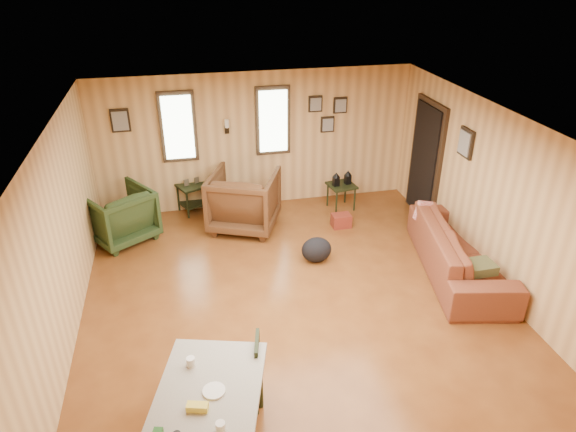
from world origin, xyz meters
The scene contains 11 objects.
room centered at (0.17, 0.27, 1.21)m, with size 5.54×6.04×2.44m.
sofa centered at (2.46, 0.14, 0.47)m, with size 2.41×0.70×0.94m, color brown.
recliner_brown centered at (-0.36, 2.14, 0.54)m, with size 1.05×0.98×1.08m, color #512F18.
recliner_green centered at (-2.34, 2.16, 0.47)m, with size 0.92×0.86×0.95m, color #27391A.
end_table centered at (-1.16, 2.92, 0.36)m, with size 0.64×0.62×0.64m.
side_table centered at (1.43, 2.46, 0.49)m, with size 0.51×0.51×0.72m.
cooler centered at (1.22, 1.79, 0.11)m, with size 0.31×0.23×0.22m.
backpack centered at (0.53, 0.85, 0.19)m, with size 0.51×0.43×0.39m.
sofa_pillows centered at (2.34, 0.20, 0.50)m, with size 0.43×1.70×0.35m.
dining_table centered at (-1.30, -2.24, 0.70)m, with size 1.27×1.69×0.98m.
dining_chair centered at (-0.85, -1.63, 0.46)m, with size 0.44×0.44×0.83m.
Camera 1 is at (-1.29, -5.44, 4.18)m, focal length 32.00 mm.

